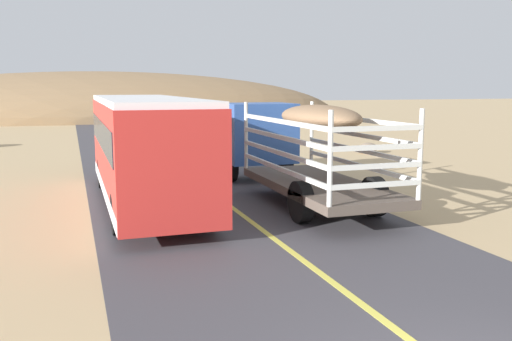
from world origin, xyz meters
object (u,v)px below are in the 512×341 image
car_far (193,130)px  boulder_mid_field (368,148)px  bus (145,148)px  livestock_truck (278,138)px

car_far → boulder_mid_field: 9.79m
bus → car_far: bus is taller
bus → boulder_mid_field: (12.89, 9.18, -1.46)m
livestock_truck → bus: bus is taller
bus → car_far: size_ratio=2.16×
car_far → boulder_mid_field: bearing=-30.8°
livestock_truck → car_far: size_ratio=2.10×
livestock_truck → car_far: livestock_truck is taller
bus → livestock_truck: bearing=11.8°
car_far → boulder_mid_field: (8.38, -4.99, -0.80)m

